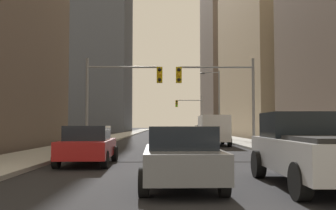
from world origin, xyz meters
The scene contains 14 objects.
sidewalk_left centered at (-6.53, 50.00, 0.07)m, with size 3.20×160.00×0.15m, color #9E9E99.
sidewalk_right centered at (6.53, 50.00, 0.07)m, with size 3.20×160.00×0.15m, color #9E9E99.
pickup_truck_silver centered at (3.31, 7.01, 0.93)m, with size 2.20×5.45×1.90m.
cargo_van_white centered at (3.31, 26.32, 1.29)m, with size 2.16×5.27×2.26m.
sedan_grey centered at (0.00, 6.90, 0.77)m, with size 1.95×4.24×1.52m.
sedan_red centered at (-3.40, 12.33, 0.77)m, with size 1.95×4.26×1.52m.
sedan_green centered at (3.28, 32.34, 0.77)m, with size 1.95×4.24×1.52m.
traffic_signal_near_left centered at (-3.31, 22.60, 4.10)m, with size 5.09×0.44×6.00m.
traffic_signal_near_right centered at (3.24, 22.60, 4.11)m, with size 5.25×0.44×6.00m.
traffic_signal_far_right centered at (3.71, 56.94, 4.06)m, with size 4.25×0.44×6.00m.
street_lamp_right centered at (5.30, 38.98, 4.51)m, with size 2.17×0.32×7.50m.
building_left_far_tower centered at (-18.35, 90.01, 23.15)m, with size 18.71×21.85×46.30m, color #4C515B.
building_right_mid_block centered at (20.38, 48.07, 11.46)m, with size 22.98×28.36×22.91m, color tan.
building_right_far_highrise centered at (20.84, 88.14, 27.99)m, with size 22.50×27.69×55.98m, color #66564C.
Camera 1 is at (-0.44, -2.69, 1.56)m, focal length 40.89 mm.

